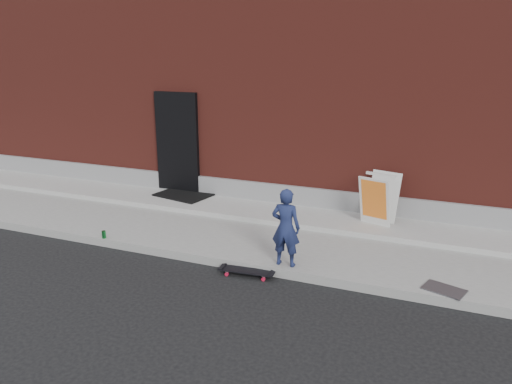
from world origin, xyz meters
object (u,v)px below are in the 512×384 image
at_px(child, 286,227).
at_px(soda_can, 104,235).
at_px(pizza_sign, 379,199).
at_px(skateboard, 247,271).

bearing_deg(child, soda_can, 1.19).
xyz_separation_m(child, pizza_sign, (1.10, 2.24, -0.05)).
height_order(child, pizza_sign, child).
distance_m(child, skateboard, 0.94).
bearing_deg(soda_can, child, 2.51).
bearing_deg(soda_can, skateboard, -3.37).
xyz_separation_m(child, skateboard, (-0.53, -0.32, -0.70)).
height_order(pizza_sign, soda_can, pizza_sign).
xyz_separation_m(skateboard, soda_can, (-2.89, 0.17, 0.14)).
xyz_separation_m(child, soda_can, (-3.42, -0.15, -0.56)).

